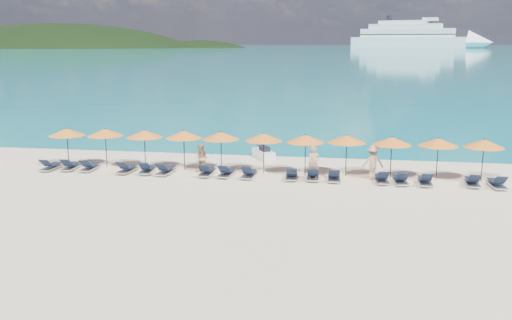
# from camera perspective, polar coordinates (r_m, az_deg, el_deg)

# --- Properties ---
(ground) EXTENTS (1400.00, 1400.00, 0.00)m
(ground) POSITION_cam_1_polar(r_m,az_deg,el_deg) (26.61, -1.07, -3.84)
(ground) COLOR beige
(sea) EXTENTS (1600.00, 1300.00, 0.01)m
(sea) POSITION_cam_1_polar(r_m,az_deg,el_deg) (685.23, 9.26, 11.10)
(sea) COLOR #1FA9B2
(sea) RESTS_ON ground
(headland_main) EXTENTS (374.00, 242.00, 126.50)m
(headland_main) POSITION_cam_1_polar(r_m,az_deg,el_deg) (643.67, -18.95, 7.19)
(headland_main) COLOR black
(headland_main) RESTS_ON ground
(headland_small) EXTENTS (162.00, 126.00, 85.50)m
(headland_small) POSITION_cam_1_polar(r_m,az_deg,el_deg) (606.75, -5.36, 7.81)
(headland_small) COLOR black
(headland_small) RESTS_ON ground
(cruise_ship) EXTENTS (141.58, 71.33, 39.72)m
(cruise_ship) POSITION_cam_1_polar(r_m,az_deg,el_deg) (625.24, 16.16, 11.68)
(cruise_ship) COLOR white
(cruise_ship) RESTS_ON ground
(jetski) EXTENTS (1.73, 2.25, 0.76)m
(jetski) POSITION_cam_1_polar(r_m,az_deg,el_deg) (35.49, 0.77, 0.67)
(jetski) COLOR white
(jetski) RESTS_ON ground
(beachgoer_a) EXTENTS (0.79, 0.67, 1.83)m
(beachgoer_a) POSITION_cam_1_polar(r_m,az_deg,el_deg) (29.92, 5.79, -0.33)
(beachgoer_a) COLOR tan
(beachgoer_a) RESTS_ON ground
(beachgoer_b) EXTENTS (0.89, 0.66, 1.63)m
(beachgoer_b) POSITION_cam_1_polar(r_m,az_deg,el_deg) (31.58, -5.47, 0.14)
(beachgoer_b) COLOR tan
(beachgoer_b) RESTS_ON ground
(beachgoer_c) EXTENTS (1.26, 0.79, 1.82)m
(beachgoer_c) POSITION_cam_1_polar(r_m,az_deg,el_deg) (30.60, 11.59, -0.25)
(beachgoer_c) COLOR tan
(beachgoer_c) RESTS_ON ground
(umbrella_0) EXTENTS (2.10, 2.10, 2.28)m
(umbrella_0) POSITION_cam_1_polar(r_m,az_deg,el_deg) (34.70, -18.40, 2.66)
(umbrella_0) COLOR black
(umbrella_0) RESTS_ON ground
(umbrella_1) EXTENTS (2.10, 2.10, 2.28)m
(umbrella_1) POSITION_cam_1_polar(r_m,az_deg,el_deg) (33.94, -14.85, 2.68)
(umbrella_1) COLOR black
(umbrella_1) RESTS_ON ground
(umbrella_2) EXTENTS (2.10, 2.10, 2.28)m
(umbrella_2) POSITION_cam_1_polar(r_m,az_deg,el_deg) (32.95, -11.11, 2.59)
(umbrella_2) COLOR black
(umbrella_2) RESTS_ON ground
(umbrella_3) EXTENTS (2.10, 2.10, 2.28)m
(umbrella_3) POSITION_cam_1_polar(r_m,az_deg,el_deg) (32.32, -7.24, 2.54)
(umbrella_3) COLOR black
(umbrella_3) RESTS_ON ground
(umbrella_4) EXTENTS (2.10, 2.10, 2.28)m
(umbrella_4) POSITION_cam_1_polar(r_m,az_deg,el_deg) (31.74, -3.52, 2.44)
(umbrella_4) COLOR black
(umbrella_4) RESTS_ON ground
(umbrella_5) EXTENTS (2.10, 2.10, 2.28)m
(umbrella_5) POSITION_cam_1_polar(r_m,az_deg,el_deg) (31.17, 0.78, 2.29)
(umbrella_5) COLOR black
(umbrella_5) RESTS_ON ground
(umbrella_6) EXTENTS (2.10, 2.10, 2.28)m
(umbrella_6) POSITION_cam_1_polar(r_m,az_deg,el_deg) (30.82, 4.98, 2.14)
(umbrella_6) COLOR black
(umbrella_6) RESTS_ON ground
(umbrella_7) EXTENTS (2.10, 2.10, 2.28)m
(umbrella_7) POSITION_cam_1_polar(r_m,az_deg,el_deg) (30.99, 9.06, 2.08)
(umbrella_7) COLOR black
(umbrella_7) RESTS_ON ground
(umbrella_8) EXTENTS (2.10, 2.10, 2.28)m
(umbrella_8) POSITION_cam_1_polar(r_m,az_deg,el_deg) (30.81, 13.43, 1.85)
(umbrella_8) COLOR black
(umbrella_8) RESTS_ON ground
(umbrella_9) EXTENTS (2.10, 2.10, 2.28)m
(umbrella_9) POSITION_cam_1_polar(r_m,az_deg,el_deg) (31.13, 17.78, 1.71)
(umbrella_9) COLOR black
(umbrella_9) RESTS_ON ground
(umbrella_10) EXTENTS (2.10, 2.10, 2.28)m
(umbrella_10) POSITION_cam_1_polar(r_m,az_deg,el_deg) (31.52, 21.84, 1.54)
(umbrella_10) COLOR black
(umbrella_10) RESTS_ON ground
(lounger_0) EXTENTS (0.69, 1.72, 0.66)m
(lounger_0) POSITION_cam_1_polar(r_m,az_deg,el_deg) (34.29, -19.81, -0.57)
(lounger_0) COLOR silver
(lounger_0) RESTS_ON ground
(lounger_1) EXTENTS (0.73, 1.74, 0.66)m
(lounger_1) POSITION_cam_1_polar(r_m,az_deg,el_deg) (33.97, -18.04, -0.56)
(lounger_1) COLOR silver
(lounger_1) RESTS_ON ground
(lounger_2) EXTENTS (0.66, 1.71, 0.66)m
(lounger_2) POSITION_cam_1_polar(r_m,az_deg,el_deg) (33.47, -16.30, -0.64)
(lounger_2) COLOR silver
(lounger_2) RESTS_ON ground
(lounger_3) EXTENTS (0.77, 1.75, 0.66)m
(lounger_3) POSITION_cam_1_polar(r_m,az_deg,el_deg) (32.38, -12.77, -0.86)
(lounger_3) COLOR silver
(lounger_3) RESTS_ON ground
(lounger_4) EXTENTS (0.77, 1.75, 0.66)m
(lounger_4) POSITION_cam_1_polar(r_m,az_deg,el_deg) (32.06, -10.85, -0.90)
(lounger_4) COLOR silver
(lounger_4) RESTS_ON ground
(lounger_5) EXTENTS (0.75, 1.74, 0.66)m
(lounger_5) POSITION_cam_1_polar(r_m,az_deg,el_deg) (31.59, -9.04, -1.03)
(lounger_5) COLOR silver
(lounger_5) RESTS_ON ground
(lounger_6) EXTENTS (0.65, 1.71, 0.66)m
(lounger_6) POSITION_cam_1_polar(r_m,az_deg,el_deg) (31.02, -4.98, -1.16)
(lounger_6) COLOR silver
(lounger_6) RESTS_ON ground
(lounger_7) EXTENTS (0.70, 1.73, 0.66)m
(lounger_7) POSITION_cam_1_polar(r_m,az_deg,el_deg) (30.76, -2.99, -1.24)
(lounger_7) COLOR silver
(lounger_7) RESTS_ON ground
(lounger_8) EXTENTS (0.70, 1.73, 0.66)m
(lounger_8) POSITION_cam_1_polar(r_m,az_deg,el_deg) (30.46, -0.70, -1.36)
(lounger_8) COLOR silver
(lounger_8) RESTS_ON ground
(lounger_9) EXTENTS (0.78, 1.75, 0.66)m
(lounger_9) POSITION_cam_1_polar(r_m,az_deg,el_deg) (30.17, 3.59, -1.51)
(lounger_9) COLOR silver
(lounger_9) RESTS_ON ground
(lounger_10) EXTENTS (0.69, 1.72, 0.66)m
(lounger_10) POSITION_cam_1_polar(r_m,az_deg,el_deg) (30.17, 5.71, -1.55)
(lounger_10) COLOR silver
(lounger_10) RESTS_ON ground
(lounger_11) EXTENTS (0.71, 1.73, 0.66)m
(lounger_11) POSITION_cam_1_polar(r_m,az_deg,el_deg) (30.04, 7.81, -1.66)
(lounger_11) COLOR silver
(lounger_11) RESTS_ON ground
(lounger_12) EXTENTS (0.77, 1.75, 0.66)m
(lounger_12) POSITION_cam_1_polar(r_m,az_deg,el_deg) (30.08, 12.44, -1.81)
(lounger_12) COLOR silver
(lounger_12) RESTS_ON ground
(lounger_13) EXTENTS (0.78, 1.75, 0.66)m
(lounger_13) POSITION_cam_1_polar(r_m,az_deg,el_deg) (30.07, 14.25, -1.90)
(lounger_13) COLOR silver
(lounger_13) RESTS_ON ground
(lounger_14) EXTENTS (0.63, 1.70, 0.66)m
(lounger_14) POSITION_cam_1_polar(r_m,az_deg,el_deg) (30.18, 16.55, -1.98)
(lounger_14) COLOR silver
(lounger_14) RESTS_ON ground
(lounger_15) EXTENTS (0.69, 1.72, 0.66)m
(lounger_15) POSITION_cam_1_polar(r_m,az_deg,el_deg) (30.72, 20.83, -2.03)
(lounger_15) COLOR silver
(lounger_15) RESTS_ON ground
(lounger_16) EXTENTS (0.72, 1.73, 0.66)m
(lounger_16) POSITION_cam_1_polar(r_m,az_deg,el_deg) (30.83, 22.95, -2.15)
(lounger_16) COLOR silver
(lounger_16) RESTS_ON ground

